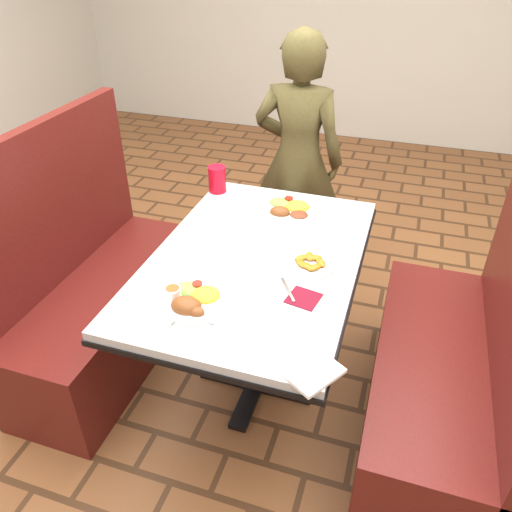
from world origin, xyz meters
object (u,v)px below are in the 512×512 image
at_px(near_dinner_plate, 193,297).
at_px(plantain_plate, 309,264).
at_px(dining_table, 256,275).
at_px(booth_bench_left, 100,299).
at_px(red_tumbler, 217,179).
at_px(diner_person, 298,160).
at_px(far_dinner_plate, 289,207).
at_px(booth_bench_right, 444,376).

bearing_deg(near_dinner_plate, plantain_plate, 45.98).
height_order(dining_table, near_dinner_plate, near_dinner_plate).
distance_m(booth_bench_left, plantain_plate, 1.10).
bearing_deg(red_tumbler, diner_person, 65.34).
xyz_separation_m(far_dinner_plate, plantain_plate, (0.18, -0.40, -0.01)).
bearing_deg(red_tumbler, near_dinner_plate, -73.79).
bearing_deg(near_dinner_plate, red_tumbler, 106.21).
bearing_deg(red_tumbler, dining_table, -53.79).
bearing_deg(red_tumbler, booth_bench_left, -131.72).
height_order(booth_bench_right, near_dinner_plate, booth_bench_right).
xyz_separation_m(booth_bench_right, plantain_plate, (-0.58, -0.00, 0.43)).
relative_size(diner_person, far_dinner_plate, 5.22).
bearing_deg(diner_person, far_dinner_plate, 101.53).
bearing_deg(dining_table, plantain_plate, -0.97).
bearing_deg(far_dinner_plate, plantain_plate, -65.03).
distance_m(booth_bench_right, diner_person, 1.45).
relative_size(far_dinner_plate, plantain_plate, 1.43).
relative_size(dining_table, plantain_plate, 6.31).
bearing_deg(near_dinner_plate, far_dinner_plate, 78.67).
distance_m(near_dinner_plate, plantain_plate, 0.48).
height_order(dining_table, red_tumbler, red_tumbler).
xyz_separation_m(booth_bench_left, red_tumbler, (0.44, 0.49, 0.48)).
height_order(plantain_plate, red_tumbler, red_tumbler).
bearing_deg(near_dinner_plate, booth_bench_left, 152.95).
bearing_deg(plantain_plate, dining_table, 179.03).
bearing_deg(near_dinner_plate, booth_bench_right, 20.87).
xyz_separation_m(diner_person, plantain_plate, (0.31, -1.07, 0.05)).
distance_m(diner_person, near_dinner_plate, 1.42).
bearing_deg(near_dinner_plate, diner_person, 89.16).
bearing_deg(far_dinner_plate, near_dinner_plate, -101.33).
relative_size(booth_bench_right, plantain_plate, 6.25).
relative_size(booth_bench_left, booth_bench_right, 1.00).
height_order(near_dinner_plate, plantain_plate, near_dinner_plate).
relative_size(plantain_plate, red_tumbler, 1.50).
bearing_deg(booth_bench_right, dining_table, 180.00).
bearing_deg(near_dinner_plate, dining_table, 71.63).
bearing_deg(plantain_plate, near_dinner_plate, -134.02).
relative_size(near_dinner_plate, plantain_plate, 1.30).
distance_m(far_dinner_plate, red_tumbler, 0.41).
bearing_deg(booth_bench_right, far_dinner_plate, 152.83).
height_order(near_dinner_plate, far_dinner_plate, near_dinner_plate).
distance_m(dining_table, booth_bench_left, 0.86).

